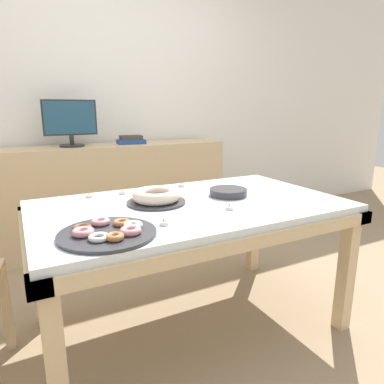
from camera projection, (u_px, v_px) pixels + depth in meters
The scene contains 14 objects.
ground_plane at pixel (191, 325), 1.96m from camera, with size 12.00×12.00×0.00m, color #997F60.
wall_back at pixel (103, 97), 3.15m from camera, with size 8.00×0.10×2.60m, color white.
dining_table at pixel (191, 218), 1.80m from camera, with size 1.61×0.94×0.73m.
sideboard at pixel (117, 194), 3.10m from camera, with size 1.97×0.44×0.89m.
computer_monitor at pixel (70, 123), 2.79m from camera, with size 0.42×0.20×0.38m.
book_stack at pixel (131, 140), 3.05m from camera, with size 0.25×0.19×0.07m.
cake_chocolate_round at pixel (156, 197), 1.76m from camera, with size 0.30×0.30×0.07m.
pastry_platter at pixel (108, 232), 1.32m from camera, with size 0.38×0.38×0.04m.
plate_stack at pixel (228, 192), 1.92m from camera, with size 0.21×0.21×0.04m.
tealight_left_edge at pixel (123, 192), 1.96m from camera, with size 0.04×0.04×0.04m.
tealight_right_edge at pixel (89, 195), 1.89m from camera, with size 0.04×0.04×0.04m.
tealight_centre at pixel (164, 223), 1.44m from camera, with size 0.04×0.04×0.04m.
tealight_near_front at pixel (181, 185), 2.14m from camera, with size 0.04×0.04×0.04m.
tealight_near_cakes at pixel (229, 208), 1.66m from camera, with size 0.04×0.04×0.04m.
Camera 1 is at (-0.79, -1.53, 1.21)m, focal length 32.00 mm.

